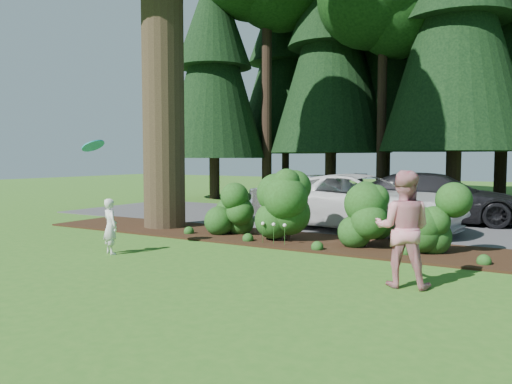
# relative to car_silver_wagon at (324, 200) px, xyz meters

# --- Properties ---
(ground) EXTENTS (80.00, 80.00, 0.00)m
(ground) POSITION_rel_car_silver_wagon_xyz_m (0.70, -6.47, -0.80)
(ground) COLOR #2D601B
(ground) RESTS_ON ground
(mulch_bed) EXTENTS (16.00, 2.50, 0.05)m
(mulch_bed) POSITION_rel_car_silver_wagon_xyz_m (0.70, -3.22, -0.77)
(mulch_bed) COLOR black
(mulch_bed) RESTS_ON ground
(driveway) EXTENTS (22.00, 6.00, 0.03)m
(driveway) POSITION_rel_car_silver_wagon_xyz_m (0.70, 1.03, -0.78)
(driveway) COLOR #38383A
(driveway) RESTS_ON ground
(shrub_row) EXTENTS (6.53, 1.60, 1.61)m
(shrub_row) POSITION_rel_car_silver_wagon_xyz_m (1.47, -3.33, 0.01)
(shrub_row) COLOR #1D3F13
(shrub_row) RESTS_ON ground
(lily_cluster) EXTENTS (0.69, 0.09, 0.57)m
(lily_cluster) POSITION_rel_car_silver_wagon_xyz_m (0.40, -4.07, -0.30)
(lily_cluster) COLOR #1D3F13
(lily_cluster) RESTS_ON ground
(car_silver_wagon) EXTENTS (4.67, 1.69, 1.53)m
(car_silver_wagon) POSITION_rel_car_silver_wagon_xyz_m (0.00, 0.00, 0.00)
(car_silver_wagon) COLOR #B8B8BD
(car_silver_wagon) RESTS_ON driveway
(car_white_suv) EXTENTS (6.16, 3.47, 1.63)m
(car_white_suv) POSITION_rel_car_silver_wagon_xyz_m (1.44, -0.63, 0.05)
(car_white_suv) COLOR silver
(car_white_suv) RESTS_ON driveway
(car_dark_suv) EXTENTS (5.80, 3.04, 1.60)m
(car_dark_suv) POSITION_rel_car_silver_wagon_xyz_m (2.94, 2.31, 0.04)
(car_dark_suv) COLOR black
(car_dark_suv) RESTS_ON driveway
(child) EXTENTS (0.52, 0.43, 1.23)m
(child) POSITION_rel_car_silver_wagon_xyz_m (-2.23, -6.80, -0.18)
(child) COLOR silver
(child) RESTS_ON ground
(adult) EXTENTS (1.02, 0.85, 1.93)m
(adult) POSITION_rel_car_silver_wagon_xyz_m (4.05, -6.33, 0.17)
(adult) COLOR #B81839
(adult) RESTS_ON ground
(frisbee) EXTENTS (0.47, 0.51, 0.27)m
(frisbee) POSITION_rel_car_silver_wagon_xyz_m (-2.71, -6.81, 1.61)
(frisbee) COLOR teal
(frisbee) RESTS_ON ground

